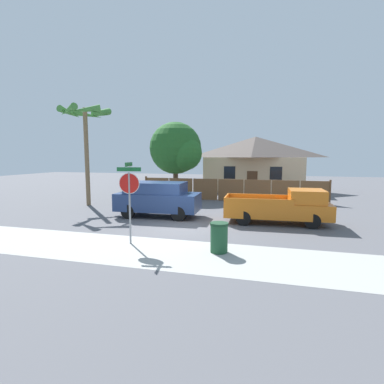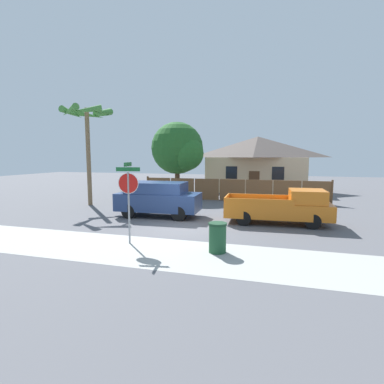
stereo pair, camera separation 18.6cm
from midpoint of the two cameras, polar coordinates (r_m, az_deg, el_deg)
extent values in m
plane|color=#56565B|center=(13.98, -2.94, -6.73)|extent=(80.00, 80.00, 0.00)
cube|color=#A3A39E|center=(10.75, -9.08, -10.98)|extent=(36.00, 3.20, 0.01)
cube|color=brown|center=(23.78, -6.81, 0.79)|extent=(1.85, 0.06, 1.59)
cube|color=brown|center=(23.12, -2.38, 0.66)|extent=(1.85, 0.06, 1.59)
cube|color=brown|center=(22.61, 2.29, 0.53)|extent=(1.85, 0.06, 1.59)
cube|color=brown|center=(22.26, 7.13, 0.38)|extent=(1.85, 0.06, 1.59)
cube|color=brown|center=(22.07, 12.10, 0.22)|extent=(1.85, 0.06, 1.59)
cube|color=brown|center=(22.05, 17.11, 0.07)|extent=(1.85, 0.06, 1.59)
cube|color=brown|center=(22.20, 22.10, -0.09)|extent=(1.85, 0.06, 1.59)
cube|color=brown|center=(24.15, -8.94, 0.97)|extent=(0.12, 0.12, 1.69)
cube|color=brown|center=(22.33, 24.56, -0.04)|extent=(0.12, 0.12, 1.69)
cube|color=beige|center=(29.92, 11.69, 3.45)|extent=(8.77, 6.96, 3.18)
pyramid|color=#514742|center=(29.88, 11.81, 8.40)|extent=(9.47, 7.51, 1.98)
cube|color=black|center=(26.63, 6.96, 3.69)|extent=(1.00, 0.04, 1.10)
cube|color=black|center=(26.35, 15.50, 3.46)|extent=(1.00, 0.04, 1.10)
cube|color=brown|center=(26.48, 11.17, 1.76)|extent=(0.90, 0.04, 2.00)
cylinder|color=brown|center=(24.64, -3.35, 1.93)|extent=(0.40, 0.40, 2.36)
sphere|color=#235B23|center=(24.56, -3.39, 8.34)|extent=(4.19, 4.19, 4.19)
sphere|color=#266326|center=(23.76, -1.62, 7.39)|extent=(2.72, 2.72, 2.72)
cylinder|color=brown|center=(21.10, -19.64, 6.23)|extent=(0.28, 0.28, 6.41)
cone|color=#428438|center=(20.67, -17.32, 14.37)|extent=(0.44, 2.09, 0.76)
cone|color=#428438|center=(21.79, -17.19, 13.97)|extent=(2.03, 1.43, 0.76)
cone|color=#428438|center=(22.41, -19.69, 13.67)|extent=(2.03, 1.43, 0.76)
cone|color=#428438|center=(21.95, -22.44, 13.71)|extent=(0.44, 2.09, 0.76)
cone|color=#428438|center=(20.84, -22.86, 14.09)|extent=(2.03, 1.43, 0.76)
cone|color=#428438|center=(20.18, -20.26, 14.46)|extent=(2.03, 1.43, 0.76)
cube|color=navy|center=(16.37, -6.81, -1.83)|extent=(4.54, 2.14, 0.94)
cube|color=navy|center=(16.31, -7.22, 0.84)|extent=(3.20, 1.93, 0.59)
cube|color=black|center=(15.87, -2.18, 0.72)|extent=(0.14, 1.71, 0.50)
cylinder|color=black|center=(16.86, -1.38, -3.08)|extent=(0.75, 0.22, 0.75)
cylinder|color=black|center=(15.23, -2.95, -4.16)|extent=(0.75, 0.22, 0.75)
cylinder|color=black|center=(17.73, -10.08, -2.70)|extent=(0.75, 0.22, 0.75)
cylinder|color=black|center=(16.18, -12.43, -3.66)|extent=(0.75, 0.22, 0.75)
cube|color=orange|center=(15.20, 15.45, -3.19)|extent=(5.06, 2.12, 0.73)
cube|color=orange|center=(15.24, 20.69, -0.77)|extent=(1.67, 1.81, 0.64)
cube|color=orange|center=(16.00, 12.33, -0.84)|extent=(3.12, 0.23, 0.25)
cube|color=orange|center=(14.22, 12.27, -1.78)|extent=(3.12, 0.23, 0.25)
cube|color=orange|center=(15.20, 6.25, -1.12)|extent=(0.16, 1.80, 0.25)
cylinder|color=black|center=(16.23, 20.74, -4.00)|extent=(0.70, 0.22, 0.70)
cylinder|color=black|center=(14.61, 21.65, -5.21)|extent=(0.70, 0.22, 0.70)
cylinder|color=black|center=(16.08, 9.76, -3.75)|extent=(0.70, 0.22, 0.70)
cylinder|color=black|center=(14.45, 9.42, -4.95)|extent=(0.70, 0.22, 0.70)
cylinder|color=gray|center=(11.41, -12.22, -3.05)|extent=(0.07, 0.07, 2.70)
cylinder|color=red|center=(11.29, -12.34, 1.61)|extent=(0.72, 0.15, 0.73)
cylinder|color=white|center=(11.29, -12.34, 1.61)|extent=(0.76, 0.14, 0.77)
cube|color=#19602D|center=(11.25, -12.41, 4.25)|extent=(0.90, 0.18, 0.15)
cube|color=#19602D|center=(11.25, -12.43, 5.16)|extent=(0.16, 0.81, 0.15)
cylinder|color=#1E4C2D|center=(10.37, 4.65, -8.85)|extent=(0.59, 0.59, 0.95)
cylinder|color=#163922|center=(10.24, 4.68, -6.07)|extent=(0.63, 0.63, 0.08)
camera|label=1|loc=(0.09, -90.38, -0.05)|focal=28.00mm
camera|label=2|loc=(0.09, 89.62, 0.05)|focal=28.00mm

